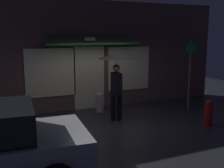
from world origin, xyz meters
name	(u,v)px	position (x,y,z in m)	size (l,w,h in m)	color
ground_plane	(115,126)	(0.00, 0.00, 0.00)	(18.00, 18.00, 0.00)	#26262B
building_facade	(88,55)	(0.00, 2.34, 1.87)	(10.47, 1.00, 3.76)	brown
person_with_umbrella	(116,70)	(0.29, 0.51, 1.55)	(1.08, 1.08, 2.04)	black
street_sign_post	(190,71)	(3.17, 0.71, 1.36)	(0.40, 0.07, 2.40)	#595B60
sidewalk_bollard	(100,103)	(0.16, 1.61, 0.32)	(0.27, 0.27, 0.63)	#B2A899
fire_hydrant	(209,113)	(2.52, -1.00, 0.36)	(0.23, 0.23, 0.78)	#B21914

